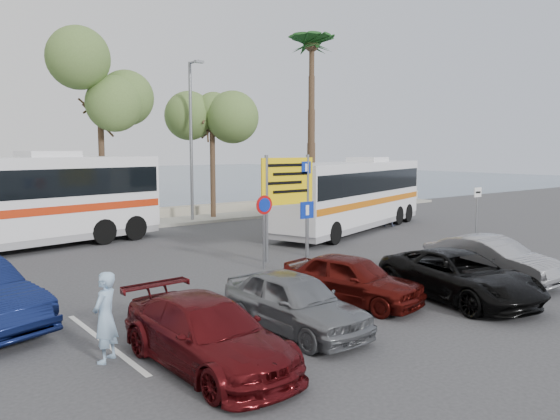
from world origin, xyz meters
TOP-DOWN VIEW (x-y plane):
  - ground at (0.00, 0.00)m, footprint 120.00×120.00m
  - kerb_strip at (0.00, 14.00)m, footprint 44.00×2.40m
  - seawall at (0.00, 16.00)m, footprint 48.00×0.80m
  - tree_mid at (-1.50, 14.00)m, footprint 3.20×3.20m
  - tree_right at (4.50, 14.00)m, footprint 3.20×3.20m
  - palm_tree at (11.50, 14.00)m, footprint 4.80×4.80m
  - street_lamp_right at (3.00, 13.52)m, footprint 0.45×1.15m
  - direction_sign at (1.00, 3.20)m, footprint 2.20×0.12m
  - sign_no_stop at (-0.60, 2.38)m, footprint 0.60×0.08m
  - sign_parking at (-0.20, 0.79)m, footprint 0.50×0.07m
  - sign_taxi at (9.80, 1.49)m, footprint 0.50×0.07m
  - lane_markings at (-1.14, -1.00)m, footprint 12.02×4.20m
  - coach_bus_left at (-6.50, 10.50)m, footprint 12.21×4.61m
  - coach_bus_right at (7.50, 6.50)m, footprint 11.09×5.71m
  - car_silver_a at (-3.60, -2.79)m, footprint 1.52×3.69m
  - car_maroon at (-6.00, -3.32)m, footprint 1.80×4.14m
  - car_red at (-1.20, -2.07)m, footprint 2.22×3.84m
  - suv_black at (1.20, -3.50)m, footprint 2.79×4.70m
  - car_silver_b at (3.60, -2.93)m, footprint 1.44×3.92m
  - pedestrian_near at (-7.31, -2.00)m, footprint 0.71×0.68m
  - pedestrian_far at (9.94, 6.50)m, footprint 1.05×1.10m

SIDE VIEW (x-z plane):
  - ground at x=0.00m, z-range 0.00..0.00m
  - lane_markings at x=-1.14m, z-range 0.00..0.01m
  - kerb_strip at x=0.00m, z-range 0.00..0.15m
  - seawall at x=0.00m, z-range 0.00..0.60m
  - car_maroon at x=-6.00m, z-range 0.00..1.18m
  - suv_black at x=1.20m, z-range 0.00..1.22m
  - car_red at x=-1.20m, z-range 0.00..1.23m
  - car_silver_a at x=-3.60m, z-range 0.00..1.25m
  - car_silver_b at x=3.60m, z-range 0.00..1.28m
  - pedestrian_near at x=-7.31m, z-range 0.00..1.63m
  - pedestrian_far at x=9.94m, z-range 0.00..1.78m
  - sign_taxi at x=9.80m, z-range 0.32..2.52m
  - sign_parking at x=-0.20m, z-range 0.34..2.59m
  - sign_no_stop at x=-0.60m, z-range 0.40..2.75m
  - coach_bus_right at x=7.50m, z-range -0.12..3.28m
  - coach_bus_left at x=-6.50m, z-range -0.13..3.59m
  - direction_sign at x=1.00m, z-range 0.63..4.23m
  - street_lamp_right at x=3.00m, z-range 0.59..8.60m
  - tree_right at x=4.50m, z-range 2.47..9.87m
  - tree_mid at x=-1.50m, z-range 2.65..10.65m
  - palm_tree at x=11.50m, z-range 4.27..15.47m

